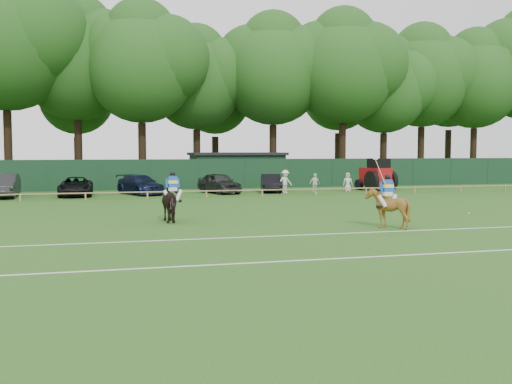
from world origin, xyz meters
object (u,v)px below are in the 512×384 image
object	(u,v)px
sedan_navy	(140,185)
spectator_right	(348,182)
horse_dark	(173,202)
sedan_grey	(4,186)
horse_chestnut	(387,208)
estate_black	(271,183)
spectator_left	(285,182)
hatch_grey	(219,183)
tractor	(377,175)
spectator_mid	(315,183)
polo_ball	(469,213)
suv_black	(76,187)
utility_shed	(237,169)

from	to	relation	value
sedan_navy	spectator_right	world-z (taller)	spectator_right
horse_dark	sedan_grey	distance (m)	19.38
horse_dark	spectator_right	distance (m)	22.27
horse_chestnut	sedan_navy	bearing A→B (deg)	-68.77
estate_black	spectator_left	world-z (taller)	spectator_left
horse_dark	hatch_grey	xyz separation A→B (m)	(5.66, 17.13, -0.11)
sedan_navy	tractor	world-z (taller)	tractor
spectator_mid	polo_ball	world-z (taller)	spectator_mid
suv_black	hatch_grey	distance (m)	10.38
horse_dark	hatch_grey	bearing A→B (deg)	-113.70
utility_shed	tractor	size ratio (longest dim) A/B	2.48
polo_ball	sedan_navy	bearing A→B (deg)	129.87
horse_dark	tractor	distance (m)	24.91
suv_black	spectator_left	world-z (taller)	spectator_left
horse_dark	hatch_grey	size ratio (longest dim) A/B	0.46
sedan_grey	hatch_grey	xyz separation A→B (m)	(15.12, 0.22, -0.06)
sedan_navy	estate_black	bearing A→B (deg)	-22.07
horse_chestnut	spectator_left	bearing A→B (deg)	-95.95
horse_dark	spectator_mid	size ratio (longest dim) A/B	1.38
sedan_navy	tractor	xyz separation A→B (m)	(18.66, -0.71, 0.51)
horse_dark	tractor	world-z (taller)	tractor
suv_black	estate_black	xyz separation A→B (m)	(14.51, 0.45, 0.02)
spectator_mid	polo_ball	xyz separation A→B (m)	(2.46, -15.57, -0.71)
horse_chestnut	horse_dark	bearing A→B (deg)	-28.49
spectator_mid	estate_black	bearing A→B (deg)	124.81
sedan_navy	tractor	size ratio (longest dim) A/B	1.46
estate_black	sedan_navy	bearing A→B (deg)	-167.58
spectator_mid	tractor	size ratio (longest dim) A/B	0.45
sedan_grey	estate_black	world-z (taller)	sedan_grey
estate_black	tractor	size ratio (longest dim) A/B	1.24
spectator_mid	polo_ball	bearing A→B (deg)	-94.02
estate_black	spectator_right	size ratio (longest dim) A/B	2.80
suv_black	tractor	xyz separation A→B (m)	(23.18, -0.14, 0.55)
sedan_navy	sedan_grey	bearing A→B (deg)	161.81
sedan_grey	sedan_navy	bearing A→B (deg)	2.48
sedan_grey	utility_shed	world-z (taller)	utility_shed
spectator_left	polo_ball	size ratio (longest dim) A/B	19.46
horse_chestnut	spectator_right	xyz separation A→B (m)	(7.23, 20.41, -0.10)
estate_black	spectator_mid	size ratio (longest dim) A/B	2.77
spectator_left	tractor	bearing A→B (deg)	-8.82
sedan_grey	spectator_right	xyz separation A→B (m)	(25.07, -1.03, -0.08)
sedan_grey	spectator_mid	world-z (taller)	sedan_grey
sedan_navy	spectator_left	size ratio (longest dim) A/B	2.81
suv_black	utility_shed	world-z (taller)	utility_shed
hatch_grey	spectator_right	distance (m)	10.03
utility_shed	horse_chestnut	bearing A→B (deg)	-91.16
estate_black	horse_dark	bearing A→B (deg)	-106.40
horse_dark	hatch_grey	world-z (taller)	horse_dark
suv_black	polo_ball	distance (m)	26.37
spectator_left	tractor	xyz separation A→B (m)	(8.01, 0.94, 0.35)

